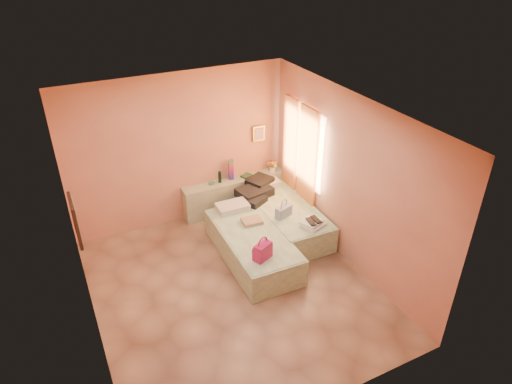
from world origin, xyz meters
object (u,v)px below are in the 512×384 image
bed_left (253,246)px  blue_handbag (284,212)px  green_book (246,176)px  towel_stack (313,224)px  headboard_ledge (235,194)px  flower_vase (273,165)px  magenta_handbag (262,251)px  bed_right (285,218)px  water_bottle (220,177)px

bed_left → blue_handbag: 0.81m
green_book → towel_stack: size_ratio=0.57×
bed_left → headboard_ledge: bearing=77.8°
bed_left → green_book: 1.74m
bed_left → flower_vase: bearing=53.5°
headboard_ledge → blue_handbag: (0.33, -1.33, 0.27)m
towel_stack → headboard_ledge: bearing=109.1°
towel_stack → magenta_handbag: bearing=-161.6°
headboard_ledge → magenta_handbag: magenta_handbag is taller
magenta_handbag → blue_handbag: (0.85, 0.86, -0.04)m
flower_vase → blue_handbag: (-0.48, -1.31, -0.19)m
green_book → magenta_handbag: 2.34m
green_book → flower_vase: bearing=-26.9°
headboard_ledge → green_book: green_book is taller
bed_right → green_book: 1.18m
bed_left → towel_stack: size_ratio=5.71×
headboard_ledge → magenta_handbag: (-0.52, -2.19, 0.31)m
bed_left → water_bottle: water_bottle is taller
bed_left → magenta_handbag: (-0.15, -0.64, 0.39)m
headboard_ledge → flower_vase: 0.93m
bed_right → green_book: bearing=105.4°
headboard_ledge → bed_left: 1.60m
bed_right → blue_handbag: (-0.20, -0.28, 0.35)m
bed_right → bed_left: bearing=-149.5°
green_book → flower_vase: size_ratio=0.75×
bed_left → flower_vase: flower_vase is taller
water_bottle → bed_left: bearing=-93.1°
green_book → magenta_handbag: (-0.78, -2.21, -0.03)m
headboard_ledge → towel_stack: bearing=-70.9°
green_book → blue_handbag: blue_handbag is taller
flower_vase → towel_stack: size_ratio=0.76×
towel_stack → flower_vase: bearing=84.1°
bed_right → green_book: green_book is taller
water_bottle → flower_vase: 1.10m
green_book → blue_handbag: size_ratio=0.66×
green_book → water_bottle: bearing=155.9°
green_book → towel_stack: green_book is taller
headboard_ledge → water_bottle: (-0.29, 0.03, 0.44)m
magenta_handbag → towel_stack: 1.21m
flower_vase → water_bottle: bearing=177.3°
bed_right → magenta_handbag: bearing=-131.1°
headboard_ledge → towel_stack: (0.63, -1.81, 0.23)m
green_book → blue_handbag: bearing=-109.8°
bed_left → green_book: bearing=69.4°
blue_handbag → towel_stack: bearing=-76.5°
green_book → magenta_handbag: magenta_handbag is taller
bed_left → water_bottle: size_ratio=8.85×
towel_stack → blue_handbag: bearing=121.8°
bed_left → flower_vase: (1.19, 1.53, 0.53)m
bed_right → blue_handbag: 0.49m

